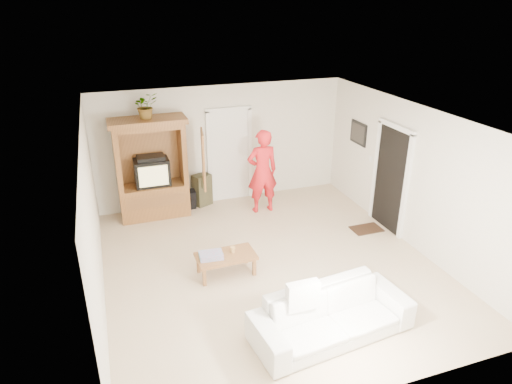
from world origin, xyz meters
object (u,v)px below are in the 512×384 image
armoire (153,175)px  coffee_table (226,257)px  sofa (332,315)px  man (262,171)px

armoire → coffee_table: bearing=-73.4°
sofa → man: bearing=77.3°
sofa → coffee_table: bearing=110.2°
armoire → coffee_table: armoire is taller
armoire → man: (2.20, -0.54, -0.00)m
armoire → sofa: 4.93m
sofa → coffee_table: size_ratio=2.24×
armoire → coffee_table: (0.79, -2.66, -0.59)m
man → armoire: bearing=-13.5°
armoire → sofa: bearing=-69.1°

